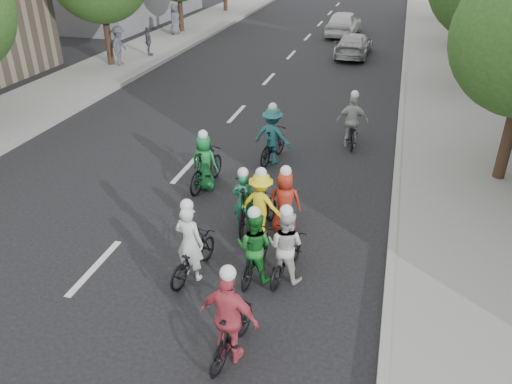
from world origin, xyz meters
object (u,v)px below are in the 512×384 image
at_px(cyclist_0, 192,251).
at_px(cyclist_2, 261,209).
at_px(spectator_1, 148,41).
at_px(cyclist_5, 244,203).
at_px(cyclist_6, 286,251).
at_px(cyclist_3, 231,324).
at_px(spectator_2, 175,19).
at_px(cyclist_9, 205,166).
at_px(cyclist_7, 273,140).
at_px(cyclist_1, 255,250).
at_px(cyclist_8, 352,127).
at_px(cyclist_4, 285,208).
at_px(follow_car_trail, 344,23).
at_px(follow_car_lead, 354,45).
at_px(spectator_0, 119,46).

bearing_deg(cyclist_0, cyclist_2, -106.42).
xyz_separation_m(cyclist_2, spectator_1, (-10.22, 14.91, 0.26)).
relative_size(cyclist_0, cyclist_5, 0.95).
bearing_deg(cyclist_5, cyclist_6, 119.82).
relative_size(cyclist_3, spectator_2, 1.02).
xyz_separation_m(cyclist_9, spectator_2, (-9.15, 18.83, 0.43)).
bearing_deg(cyclist_5, cyclist_7, -95.95).
bearing_deg(spectator_1, cyclist_1, -169.80).
bearing_deg(spectator_1, cyclist_8, -150.11).
height_order(cyclist_4, follow_car_trail, cyclist_4).
distance_m(follow_car_trail, spectator_2, 10.76).
xyz_separation_m(follow_car_lead, follow_car_trail, (-1.22, 5.55, 0.16)).
relative_size(spectator_0, spectator_2, 1.01).
bearing_deg(cyclist_7, cyclist_6, 116.56).
relative_size(cyclist_4, follow_car_trail, 0.37).
xyz_separation_m(cyclist_5, spectator_2, (-10.73, 20.42, 0.48)).
bearing_deg(cyclist_4, cyclist_3, 82.63).
bearing_deg(spectator_1, spectator_2, -12.45).
relative_size(cyclist_0, cyclist_8, 0.98).
height_order(cyclist_3, follow_car_lead, cyclist_3).
xyz_separation_m(cyclist_0, cyclist_6, (1.85, 0.47, 0.02)).
distance_m(cyclist_2, cyclist_3, 3.86).
bearing_deg(follow_car_trail, follow_car_lead, 105.64).
relative_size(cyclist_5, cyclist_9, 1.01).
bearing_deg(cyclist_3, cyclist_6, -91.27).
height_order(cyclist_4, cyclist_5, cyclist_4).
bearing_deg(cyclist_9, spectator_0, -44.83).
bearing_deg(cyclist_7, cyclist_2, 110.09).
height_order(cyclist_1, cyclist_5, cyclist_1).
relative_size(cyclist_3, cyclist_4, 1.12).
height_order(cyclist_7, follow_car_lead, cyclist_7).
bearing_deg(spectator_2, cyclist_9, -146.53).
relative_size(cyclist_2, spectator_2, 0.92).
relative_size(cyclist_2, spectator_1, 1.16).
height_order(cyclist_0, follow_car_lead, cyclist_0).
distance_m(cyclist_2, spectator_0, 16.63).
relative_size(cyclist_7, cyclist_8, 1.02).
bearing_deg(cyclist_7, cyclist_0, 97.50).
xyz_separation_m(cyclist_3, cyclist_4, (-0.00, 4.09, -0.11)).
height_order(cyclist_2, spectator_2, spectator_2).
height_order(cyclist_9, follow_car_trail, cyclist_9).
xyz_separation_m(cyclist_1, cyclist_9, (-2.36, 3.43, 0.01)).
bearing_deg(cyclist_0, follow_car_lead, -84.01).
bearing_deg(cyclist_8, cyclist_2, 67.80).
relative_size(cyclist_0, spectator_2, 0.98).
distance_m(cyclist_9, follow_car_trail, 22.11).
bearing_deg(follow_car_lead, cyclist_1, 92.68).
bearing_deg(spectator_0, cyclist_7, -137.88).
bearing_deg(cyclist_7, cyclist_4, 118.26).
height_order(cyclist_0, cyclist_2, cyclist_0).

